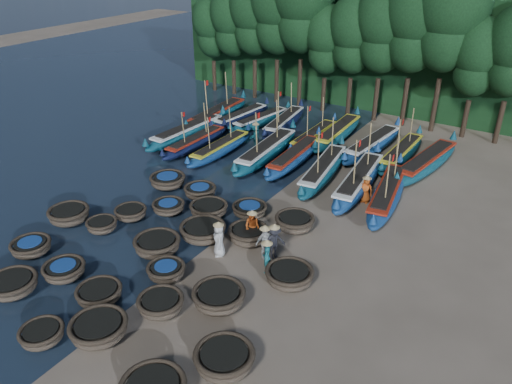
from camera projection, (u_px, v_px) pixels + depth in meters
The scene contains 60 objects.
ground at pixel (231, 229), 25.69m from camera, with size 120.00×120.00×0.00m, color #7E6D5C.
foliage_wall at pixel (394, 50), 40.92m from camera, with size 40.00×3.00×10.00m, color black.
coracle_1 at pixel (12, 285), 21.00m from camera, with size 2.13×2.13×0.73m.
coracle_2 at pixel (42, 334), 18.49m from camera, with size 2.04×2.04×0.63m.
coracle_3 at pixel (99, 328), 18.68m from camera, with size 2.31×2.31×0.74m.
coracle_5 at pixel (31, 247), 23.58m from camera, with size 1.95×1.95×0.67m.
coracle_6 at pixel (64, 270), 21.95m from camera, with size 1.89×1.89×0.67m.
coracle_7 at pixel (99, 293), 20.58m from camera, with size 2.22×2.22×0.64m.
coracle_8 at pixel (161, 304), 19.94m from camera, with size 1.92×1.92×0.71m.
coracle_9 at pixel (224, 359), 17.31m from camera, with size 2.56×2.56×0.79m.
coracle_10 at pixel (69, 215), 26.10m from camera, with size 2.31×2.31×0.82m.
coracle_11 at pixel (102, 225), 25.37m from camera, with size 1.73×1.73×0.64m.
coracle_12 at pixel (157, 245), 23.60m from camera, with size 2.33×2.33×0.81m.
coracle_13 at pixel (166, 271), 21.92m from camera, with size 1.99×1.99×0.66m.
coracle_14 at pixel (219, 297), 20.24m from camera, with size 2.66×2.66×0.79m.
coracle_15 at pixel (131, 213), 26.49m from camera, with size 1.73×1.73×0.64m.
coracle_16 at pixel (168, 207), 27.05m from camera, with size 2.04×2.04×0.64m.
coracle_17 at pixel (203, 231), 24.69m from camera, with size 2.37×2.37×0.81m.
coracle_18 at pixel (248, 234), 24.41m from camera, with size 2.05×2.05×0.82m.
coracle_19 at pixel (289, 275), 21.56m from camera, with size 2.63×2.63×0.74m.
coracle_20 at pixel (168, 180), 29.75m from camera, with size 2.15×2.15×0.76m.
coracle_21 at pixel (200, 191), 28.62m from camera, with size 2.19×2.19×0.70m.
coracle_22 at pixel (209, 209), 26.75m from camera, with size 2.16×2.16×0.72m.
coracle_23 at pixel (250, 209), 26.80m from camera, with size 2.37×2.37×0.64m.
coracle_24 at pixel (295, 222), 25.47m from camera, with size 2.06×2.06×0.79m.
long_boat_1 at pixel (188, 132), 36.54m from camera, with size 1.88×8.81×1.55m.
long_boat_2 at pixel (196, 142), 35.04m from camera, with size 1.31×7.28×3.09m.
long_boat_3 at pixel (221, 148), 34.02m from camera, with size 1.37×7.45×3.16m.
long_boat_4 at pixel (267, 151), 33.35m from camera, with size 2.21×8.91×3.80m.
long_boat_5 at pixel (295, 157), 32.65m from camera, with size 1.79×8.08×1.42m.
long_boat_6 at pixel (323, 170), 30.74m from camera, with size 2.66×8.44×3.62m.
long_boat_7 at pixel (359, 181), 29.36m from camera, with size 2.47×8.90×3.80m.
long_boat_8 at pixel (387, 194), 27.97m from camera, with size 2.77×8.43×3.62m.
long_boat_9 at pixel (217, 114), 40.04m from camera, with size 2.10×8.83×3.76m.
long_boat_10 at pixel (241, 117), 39.78m from camera, with size 1.91×7.37×1.30m.
long_boat_11 at pixel (261, 120), 39.16m from camera, with size 2.37×7.18×1.28m.
long_boat_12 at pixel (284, 122), 38.57m from camera, with size 2.42×7.88×3.38m.
long_boat_13 at pixel (314, 136), 35.95m from camera, with size 1.36×7.47×3.17m.
long_boat_14 at pixel (338, 133), 36.46m from camera, with size 1.80×8.47×1.49m.
long_boat_15 at pixel (373, 144), 34.44m from camera, with size 2.27×8.47×1.50m.
long_boat_16 at pixel (401, 153), 33.15m from camera, with size 1.48×7.95×3.37m.
long_boat_17 at pixel (427, 162), 31.70m from camera, with size 2.77×8.83×1.57m.
fisherman_0 at pixel (219, 239), 23.24m from camera, with size 0.97×0.99×1.92m.
fisherman_1 at pixel (267, 255), 22.10m from camera, with size 0.57×0.67×1.77m.
fisherman_2 at pixel (252, 226), 24.31m from camera, with size 0.81×0.64×1.85m.
fisherman_3 at pixel (274, 241), 23.04m from camera, with size 1.12×1.29×1.93m.
fisherman_4 at pixel (265, 241), 23.06m from camera, with size 0.81×1.05×1.86m.
fisherman_5 at pixel (256, 135), 35.06m from camera, with size 1.01×1.74×1.99m.
fisherman_6 at pixel (366, 189), 27.90m from camera, with size 0.76×0.52×1.76m.
tree_0 at pixel (212, 26), 45.49m from camera, with size 3.68×3.68×8.68m.
tree_1 at pixel (233, 20), 44.08m from camera, with size 4.09×4.09×9.65m.
tree_2 at pixel (255, 14), 42.67m from camera, with size 4.51×4.51×10.63m.
tree_3 at pixel (278, 8), 41.26m from camera, with size 4.92×4.92×11.60m.
tree_4 at pixel (303, 1), 39.85m from camera, with size 5.34×5.34×12.58m.
tree_5 at pixel (327, 39), 40.00m from camera, with size 3.68×3.68×8.68m.
tree_6 at pixel (355, 33), 38.59m from camera, with size 4.09×4.09×9.65m.
tree_7 at pixel (384, 27), 37.18m from camera, with size 4.51×4.51×10.63m.
tree_8 at pixel (416, 20), 35.77m from camera, with size 4.92×4.92×11.60m.
tree_9 at pixel (451, 12), 34.36m from camera, with size 5.34×5.34×12.58m.
tree_10 at pixel (478, 56), 34.51m from camera, with size 3.68×3.68×8.68m.
Camera 1 is at (12.87, -17.74, 13.61)m, focal length 35.00 mm.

